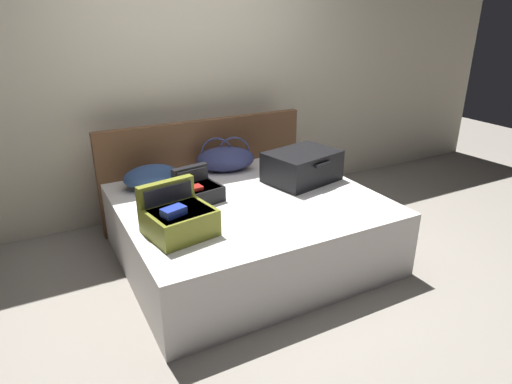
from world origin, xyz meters
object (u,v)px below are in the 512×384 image
object	(u,v)px
bed	(249,228)
hard_case_small	(198,190)
hard_case_large	(302,166)
pillow_near_headboard	(151,176)
hard_case_medium	(179,218)
duffel_bag	(226,159)

from	to	relation	value
bed	hard_case_small	world-z (taller)	hard_case_small
hard_case_large	pillow_near_headboard	bearing A→B (deg)	145.69
hard_case_large	pillow_near_headboard	world-z (taller)	hard_case_large
hard_case_large	pillow_near_headboard	size ratio (longest dim) A/B	1.47
hard_case_medium	bed	bearing A→B (deg)	14.65
hard_case_small	pillow_near_headboard	world-z (taller)	hard_case_small
bed	hard_case_medium	xyz separation A→B (m)	(-0.68, -0.31, 0.38)
hard_case_large	duffel_bag	distance (m)	0.72
hard_case_small	pillow_near_headboard	xyz separation A→B (m)	(-0.25, 0.44, 0.01)
bed	hard_case_medium	world-z (taller)	hard_case_medium
hard_case_medium	hard_case_small	world-z (taller)	hard_case_medium
bed	hard_case_small	bearing A→B (deg)	155.83
hard_case_large	duffel_bag	size ratio (longest dim) A/B	1.14
hard_case_large	duffel_bag	bearing A→B (deg)	118.70
hard_case_small	hard_case_medium	bearing A→B (deg)	-134.32
duffel_bag	pillow_near_headboard	distance (m)	0.72
hard_case_medium	pillow_near_headboard	world-z (taller)	hard_case_medium
hard_case_small	duffel_bag	world-z (taller)	duffel_bag
bed	pillow_near_headboard	xyz separation A→B (m)	(-0.60, 0.60, 0.35)
bed	duffel_bag	distance (m)	0.78
pillow_near_headboard	hard_case_large	bearing A→B (deg)	-21.46
hard_case_medium	pillow_near_headboard	bearing A→B (deg)	75.25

